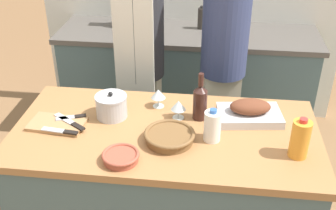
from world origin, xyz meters
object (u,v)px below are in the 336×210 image
(roasting_pan, at_px, (250,112))
(wine_glass_right, at_px, (178,106))
(wicker_basket, at_px, (169,136))
(person_cook_aproned, at_px, (140,57))
(stand_mixer, at_px, (125,10))
(condiment_bottle_tall, at_px, (241,31))
(wine_glass_left, at_px, (158,94))
(knife_chef, at_px, (70,122))
(knife_paring, at_px, (72,117))
(cutting_board, at_px, (57,124))
(condiment_bottle_short, at_px, (201,18))
(person_cook_guest, at_px, (224,52))
(mixing_bowl, at_px, (121,157))
(stock_pot, at_px, (111,106))
(milk_jug, at_px, (212,126))
(knife_bread, at_px, (61,131))
(wine_bottle_green, at_px, (200,101))
(juice_jug, at_px, (300,139))

(roasting_pan, height_order, wine_glass_right, roasting_pan)
(wicker_basket, distance_m, person_cook_aproned, 0.95)
(stand_mixer, xyz_separation_m, condiment_bottle_tall, (0.94, -0.19, -0.07))
(roasting_pan, xyz_separation_m, wine_glass_left, (-0.50, 0.07, 0.03))
(knife_chef, bearing_deg, knife_paring, 97.95)
(cutting_board, bearing_deg, knife_chef, 5.68)
(condiment_bottle_short, distance_m, person_cook_guest, 0.75)
(cutting_board, xyz_separation_m, stand_mixer, (0.03, 1.55, 0.11))
(cutting_board, xyz_separation_m, knife_paring, (0.06, 0.06, 0.01))
(stand_mixer, relative_size, person_cook_aproned, 0.19)
(mixing_bowl, bearing_deg, stand_mixer, 101.26)
(wine_glass_left, relative_size, condiment_bottle_tall, 0.71)
(condiment_bottle_short, xyz_separation_m, person_cook_aproned, (-0.38, -0.73, -0.04))
(stock_pot, xyz_separation_m, condiment_bottle_short, (0.40, 1.44, 0.01))
(cutting_board, height_order, condiment_bottle_short, condiment_bottle_short)
(condiment_bottle_tall, xyz_separation_m, person_cook_aproned, (-0.69, -0.53, -0.02))
(wine_glass_right, bearing_deg, milk_jug, -44.28)
(wine_glass_right, xyz_separation_m, stand_mixer, (-0.58, 1.40, 0.05))
(wicker_basket, xyz_separation_m, milk_jug, (0.20, 0.04, 0.05))
(knife_paring, relative_size, knife_bread, 0.82)
(knife_bread, bearing_deg, stock_pot, 43.42)
(milk_jug, height_order, person_cook_guest, person_cook_guest)
(wicker_basket, height_order, stand_mixer, stand_mixer)
(knife_bread, relative_size, person_cook_aproned, 0.11)
(stand_mixer, bearing_deg, wine_glass_left, -70.41)
(cutting_board, height_order, mixing_bowl, mixing_bowl)
(wine_bottle_green, relative_size, person_cook_aproned, 0.15)
(stock_pot, height_order, condiment_bottle_short, condiment_bottle_short)
(stock_pot, distance_m, knife_chef, 0.23)
(wicker_basket, height_order, person_cook_guest, person_cook_guest)
(knife_paring, bearing_deg, knife_chef, -82.05)
(roasting_pan, relative_size, condiment_bottle_tall, 2.35)
(stock_pot, bearing_deg, milk_jug, -15.95)
(wine_glass_left, relative_size, knife_bread, 0.56)
(wine_glass_left, relative_size, person_cook_aproned, 0.06)
(person_cook_aproned, bearing_deg, wicker_basket, -68.49)
(juice_jug, bearing_deg, wine_glass_right, 155.99)
(knife_chef, bearing_deg, wine_glass_left, 30.28)
(knife_bread, bearing_deg, cutting_board, 122.69)
(wicker_basket, relative_size, knife_paring, 1.60)
(roasting_pan, bearing_deg, stock_pot, -175.37)
(juice_jug, xyz_separation_m, condiment_bottle_short, (-0.54, 1.67, -0.02))
(cutting_board, xyz_separation_m, wine_glass_right, (0.62, 0.15, 0.07))
(condiment_bottle_short, bearing_deg, knife_paring, -111.69)
(juice_jug, relative_size, stand_mixer, 0.63)
(condiment_bottle_tall, bearing_deg, milk_jug, -97.29)
(juice_jug, xyz_separation_m, wine_glass_right, (-0.58, 0.26, -0.02))
(roasting_pan, relative_size, knife_bread, 1.85)
(person_cook_aproned, bearing_deg, wine_glass_left, -67.51)
(juice_jug, height_order, wine_bottle_green, wine_bottle_green)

